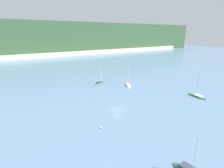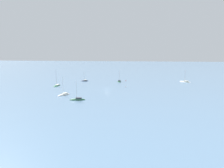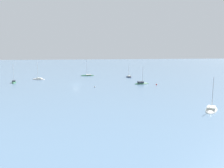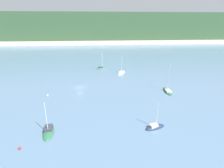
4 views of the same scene
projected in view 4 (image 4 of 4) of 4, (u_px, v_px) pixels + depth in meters
name	position (u px, v px, depth m)	size (l,w,h in m)	color
ground_plane	(80.00, 88.00, 68.53)	(600.00, 600.00, 0.00)	slate
hillside_ridge	(90.00, 28.00, 227.59)	(473.96, 61.30, 35.99)	#335133
shore_town_strip	(90.00, 43.00, 200.69)	(402.86, 6.00, 4.44)	beige
sailboat_0	(168.00, 91.00, 64.35)	(3.19, 8.72, 10.77)	#2D6647
sailboat_1	(102.00, 69.00, 96.42)	(7.31, 3.20, 9.58)	#2D6647
sailboat_2	(121.00, 73.00, 88.09)	(5.68, 7.80, 9.97)	silver
sailboat_4	(155.00, 128.00, 42.14)	(5.67, 3.45, 7.18)	#232D4C
sailboat_5	(49.00, 132.00, 40.45)	(3.33, 7.25, 8.39)	#2D6647
mooring_buoy_0	(20.00, 148.00, 34.94)	(0.58, 0.58, 0.58)	red
mooring_buoy_1	(47.00, 95.00, 60.46)	(0.55, 0.55, 0.55)	white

